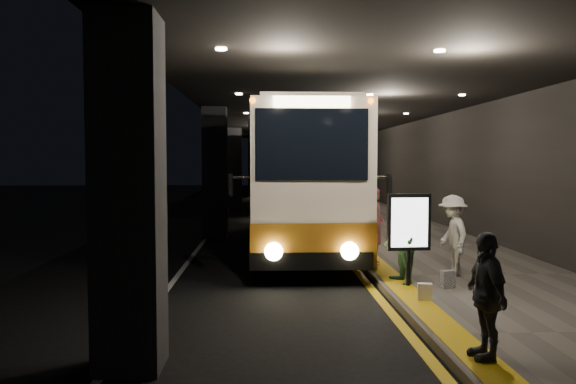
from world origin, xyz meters
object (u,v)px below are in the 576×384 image
object	(u,v)px
passenger_waiting_white	(453,235)
stanchion_post	(363,235)
bag_polka	(448,279)
passenger_boarding	(375,226)
passenger_waiting_green	(401,242)
coach_main	(295,184)
coach_second	(280,174)
info_sign	(409,224)
passenger_waiting_grey	(486,295)
bag_plain	(425,292)
coach_third	(272,170)

from	to	relation	value
passenger_waiting_white	stanchion_post	bearing A→B (deg)	-153.64
bag_polka	stanchion_post	distance (m)	3.99
passenger_boarding	passenger_waiting_green	size ratio (longest dim) A/B	1.10
coach_main	passenger_waiting_white	distance (m)	6.52
passenger_waiting_green	bag_polka	distance (m)	1.13
coach_second	info_sign	world-z (taller)	coach_second
passenger_waiting_grey	coach_second	bearing A→B (deg)	-179.25
coach_main	coach_second	world-z (taller)	coach_main
coach_second	coach_main	bearing A→B (deg)	-90.84
bag_plain	coach_second	bearing A→B (deg)	95.06
coach_main	coach_third	world-z (taller)	coach_main
coach_second	passenger_boarding	world-z (taller)	coach_second
passenger_boarding	stanchion_post	distance (m)	1.36
passenger_waiting_green	passenger_waiting_grey	xyz separation A→B (m)	(0.00, -4.29, -0.04)
coach_third	passenger_waiting_white	bearing A→B (deg)	-86.15
coach_second	passenger_boarding	size ratio (longest dim) A/B	6.75
bag_plain	info_sign	world-z (taller)	info_sign
passenger_waiting_green	stanchion_post	distance (m)	3.44
info_sign	stanchion_post	size ratio (longest dim) A/B	1.76
bag_polka	bag_plain	bearing A→B (deg)	-127.05
passenger_waiting_white	bag_plain	distance (m)	2.57
passenger_waiting_green	bag_polka	size ratio (longest dim) A/B	4.94
coach_second	coach_third	world-z (taller)	coach_second
coach_third	passenger_waiting_green	size ratio (longest dim) A/B	7.30
info_sign	stanchion_post	xyz separation A→B (m)	(-0.25, 3.67, -0.71)
passenger_waiting_green	passenger_waiting_white	xyz separation A→B (m)	(1.29, 0.75, 0.03)
passenger_waiting_white	info_sign	xyz separation A→B (m)	(-1.21, -1.00, 0.36)
passenger_waiting_white	bag_plain	world-z (taller)	passenger_waiting_white
coach_main	coach_third	xyz separation A→B (m)	(-0.37, 28.27, -0.05)
passenger_boarding	info_sign	xyz separation A→B (m)	(0.20, -2.37, 0.31)
passenger_waiting_grey	bag_polka	bearing A→B (deg)	164.61
coach_main	passenger_waiting_white	world-z (taller)	coach_main
coach_second	bag_polka	distance (m)	21.55
bag_plain	stanchion_post	distance (m)	4.84
bag_plain	info_sign	distance (m)	1.58
passenger_waiting_white	passenger_waiting_grey	bearing A→B (deg)	-16.67
passenger_waiting_green	bag_plain	bearing A→B (deg)	-9.06
passenger_boarding	passenger_waiting_grey	size ratio (longest dim) A/B	1.16
passenger_waiting_grey	info_sign	world-z (taller)	info_sign
passenger_boarding	passenger_waiting_white	bearing A→B (deg)	-128.11
passenger_waiting_green	info_sign	xyz separation A→B (m)	(0.08, -0.25, 0.39)
coach_third	passenger_waiting_grey	xyz separation A→B (m)	(2.16, -38.99, -0.88)
coach_third	passenger_boarding	xyz separation A→B (m)	(2.03, -32.58, -0.76)
coach_main	coach_third	distance (m)	28.28
passenger_waiting_green	bag_polka	world-z (taller)	passenger_waiting_green
passenger_waiting_white	passenger_waiting_grey	world-z (taller)	passenger_waiting_white
coach_second	passenger_waiting_white	world-z (taller)	coach_second
coach_third	info_sign	xyz separation A→B (m)	(2.23, -34.95, -0.45)
coach_second	passenger_boarding	distance (m)	18.87
coach_second	stanchion_post	bearing A→B (deg)	-85.64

